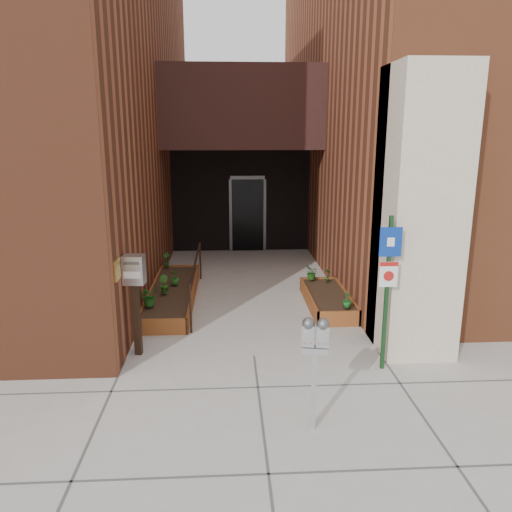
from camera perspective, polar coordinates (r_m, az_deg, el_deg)
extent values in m
plane|color=#9E9991|center=(8.01, -0.23, -11.35)|extent=(80.00, 80.00, 0.00)
cube|color=brown|center=(15.10, -26.59, 18.59)|extent=(8.00, 14.60, 10.00)
cube|color=brown|center=(15.81, 21.77, 18.78)|extent=(8.00, 13.70, 10.00)
cube|color=#BCAA91|center=(8.08, 18.11, 4.56)|extent=(1.10, 1.20, 4.40)
cube|color=black|center=(13.24, -1.69, 16.48)|extent=(4.20, 2.00, 2.00)
cube|color=black|center=(14.76, -1.77, 6.49)|extent=(4.00, 0.30, 3.00)
cube|color=black|center=(14.65, -0.96, 4.67)|extent=(0.90, 0.06, 2.10)
cube|color=#B79338|center=(7.46, -15.61, -1.51)|extent=(0.04, 0.30, 0.30)
cube|color=maroon|center=(8.86, -10.72, -7.98)|extent=(0.90, 0.04, 0.30)
cube|color=maroon|center=(12.21, -8.65, -1.73)|extent=(0.90, 0.04, 0.30)
cube|color=maroon|center=(10.57, -11.84, -4.36)|extent=(0.04, 3.60, 0.30)
cube|color=maroon|center=(10.48, -7.17, -4.34)|extent=(0.04, 3.60, 0.30)
cube|color=black|center=(10.52, -9.51, -4.46)|extent=(0.82, 3.52, 0.26)
cube|color=maroon|center=(9.18, 9.49, -7.11)|extent=(0.80, 0.04, 0.30)
cube|color=maroon|center=(11.18, 7.09, -3.15)|extent=(0.80, 0.04, 0.30)
cube|color=maroon|center=(10.11, 6.05, -5.00)|extent=(0.04, 2.20, 0.30)
cube|color=maroon|center=(10.25, 10.26, -4.87)|extent=(0.04, 2.20, 0.30)
cube|color=black|center=(10.18, 8.17, -5.05)|extent=(0.72, 2.12, 0.26)
cylinder|color=black|center=(8.77, -7.49, -5.97)|extent=(0.04, 0.04, 0.90)
cylinder|color=black|center=(11.92, -6.38, -0.55)|extent=(0.04, 0.04, 0.90)
cylinder|color=black|center=(10.22, -6.92, -0.54)|extent=(0.04, 3.30, 0.04)
cube|color=#A4A4A6|center=(6.07, 6.61, -15.12)|extent=(0.07, 0.07, 0.97)
cube|color=#A4A4A6|center=(5.84, 6.75, -10.63)|extent=(0.31, 0.17, 0.08)
cube|color=#A4A4A6|center=(5.77, 5.97, -9.03)|extent=(0.16, 0.12, 0.25)
sphere|color=#59595B|center=(5.71, 6.01, -7.69)|extent=(0.14, 0.14, 0.14)
cube|color=white|center=(5.71, 5.97, -9.05)|extent=(0.09, 0.02, 0.05)
cube|color=#B21414|center=(5.74, 5.95, -9.76)|extent=(0.09, 0.02, 0.03)
cube|color=#A4A4A6|center=(5.77, 7.63, -9.08)|extent=(0.16, 0.12, 0.25)
sphere|color=#59595B|center=(5.71, 7.68, -7.74)|extent=(0.14, 0.14, 0.14)
cube|color=white|center=(5.71, 7.64, -9.09)|extent=(0.09, 0.02, 0.05)
cube|color=#B21414|center=(5.74, 7.61, -9.80)|extent=(0.09, 0.02, 0.03)
cube|color=#143717|center=(7.43, 14.68, -4.30)|extent=(0.05, 0.05, 2.30)
cube|color=navy|center=(7.20, 15.14, 1.57)|extent=(0.31, 0.03, 0.42)
cube|color=white|center=(7.20, 15.15, 1.56)|extent=(0.10, 0.01, 0.13)
cube|color=white|center=(7.31, 14.90, -2.04)|extent=(0.26, 0.02, 0.37)
cube|color=#B21414|center=(7.27, 14.99, -0.90)|extent=(0.26, 0.02, 0.06)
cylinder|color=#B21414|center=(7.31, 14.92, -2.22)|extent=(0.15, 0.01, 0.15)
cube|color=black|center=(8.06, -13.45, -7.02)|extent=(0.12, 0.12, 1.18)
cube|color=#ADACAF|center=(7.82, -13.78, -1.52)|extent=(0.34, 0.26, 0.45)
cube|color=#59595B|center=(7.67, -14.08, -0.84)|extent=(0.24, 0.03, 0.04)
cube|color=white|center=(7.72, -14.00, -2.15)|extent=(0.26, 0.03, 0.11)
imported|color=#1B5718|center=(9.43, -12.10, -4.45)|extent=(0.49, 0.49, 0.38)
imported|color=#265C1A|center=(10.10, -10.50, -3.20)|extent=(0.28, 0.28, 0.36)
imported|color=#225D1A|center=(10.63, -9.27, -2.39)|extent=(0.24, 0.24, 0.32)
imported|color=#1D5217|center=(11.99, -10.21, -0.44)|extent=(0.27, 0.27, 0.37)
imported|color=#1A5E1F|center=(9.29, 10.37, -4.97)|extent=(0.19, 0.19, 0.29)
imported|color=#255016|center=(10.81, 8.16, -2.15)|extent=(0.22, 0.22, 0.29)
imported|color=#1C4F16|center=(10.89, 6.38, -1.88)|extent=(0.32, 0.32, 0.33)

